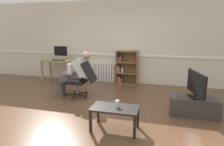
% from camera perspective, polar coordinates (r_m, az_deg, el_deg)
% --- Properties ---
extents(ground_plane, '(18.00, 18.00, 0.00)m').
position_cam_1_polar(ground_plane, '(4.35, -4.94, -11.31)').
color(ground_plane, brown).
extents(back_wall, '(12.00, 0.13, 2.70)m').
position_cam_1_polar(back_wall, '(6.54, 2.89, 8.94)').
color(back_wall, beige).
rests_on(back_wall, ground_plane).
extents(computer_desk, '(1.29, 0.59, 0.76)m').
position_cam_1_polar(computer_desk, '(6.87, -14.53, 2.81)').
color(computer_desk, tan).
rests_on(computer_desk, ground_plane).
extents(imac_monitor, '(0.53, 0.14, 0.47)m').
position_cam_1_polar(imac_monitor, '(6.90, -14.70, 6.07)').
color(imac_monitor, silver).
rests_on(imac_monitor, computer_desk).
extents(keyboard, '(0.42, 0.12, 0.02)m').
position_cam_1_polar(keyboard, '(6.74, -15.35, 3.64)').
color(keyboard, black).
rests_on(keyboard, computer_desk).
extents(computer_mouse, '(0.06, 0.10, 0.03)m').
position_cam_1_polar(computer_mouse, '(6.60, -12.89, 3.65)').
color(computer_mouse, white).
rests_on(computer_mouse, computer_desk).
extents(bookshelf, '(0.70, 0.29, 1.14)m').
position_cam_1_polar(bookshelf, '(6.40, 4.05, 1.56)').
color(bookshelf, brown).
rests_on(bookshelf, ground_plane).
extents(radiator, '(0.83, 0.08, 0.62)m').
position_cam_1_polar(radiator, '(6.74, -2.74, 0.16)').
color(radiator, white).
rests_on(radiator, ground_plane).
extents(office_chair, '(0.84, 0.62, 0.95)m').
position_cam_1_polar(office_chair, '(5.17, -8.70, -1.45)').
color(office_chair, black).
rests_on(office_chair, ground_plane).
extents(person_seated, '(1.03, 0.40, 1.21)m').
position_cam_1_polar(person_seated, '(5.20, -10.65, 0.04)').
color(person_seated, '#4C4C51').
rests_on(person_seated, ground_plane).
extents(tv_stand, '(0.97, 0.43, 0.38)m').
position_cam_1_polar(tv_stand, '(4.48, 22.81, -8.90)').
color(tv_stand, '#3D3833').
rests_on(tv_stand, ground_plane).
extents(tv_screen, '(0.28, 0.81, 0.54)m').
position_cam_1_polar(tv_screen, '(4.34, 23.35, -3.06)').
color(tv_screen, black).
rests_on(tv_screen, tv_stand).
extents(coffee_table, '(0.83, 0.46, 0.42)m').
position_cam_1_polar(coffee_table, '(3.50, 0.85, -10.85)').
color(coffee_table, black).
rests_on(coffee_table, ground_plane).
extents(drinking_glass, '(0.07, 0.07, 0.12)m').
position_cam_1_polar(drinking_glass, '(3.47, 1.50, -8.95)').
color(drinking_glass, silver).
rests_on(drinking_glass, coffee_table).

